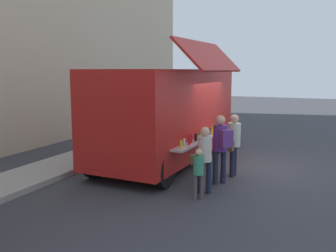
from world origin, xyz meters
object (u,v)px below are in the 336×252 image
(child_near_queue, at_px, (199,169))
(customer_mid_with_backpack, at_px, (221,143))
(trash_bin, at_px, (155,126))
(customer_front_ordering, at_px, (234,140))
(food_truck_main, at_px, (167,112))
(customer_rear_waiting, at_px, (204,154))

(child_near_queue, bearing_deg, customer_mid_with_backpack, -42.98)
(trash_bin, distance_m, customer_front_ordering, 6.48)
(customer_mid_with_backpack, bearing_deg, food_truck_main, 6.96)
(food_truck_main, distance_m, customer_mid_with_backpack, 2.65)
(trash_bin, height_order, customer_front_ordering, customer_front_ordering)
(trash_bin, xyz_separation_m, customer_mid_with_backpack, (-5.40, -4.45, 0.62))
(food_truck_main, xyz_separation_m, child_near_queue, (-2.75, -1.98, -0.90))
(trash_bin, height_order, customer_rear_waiting, customer_rear_waiting)
(customer_mid_with_backpack, bearing_deg, trash_bin, -8.57)
(customer_mid_with_backpack, bearing_deg, customer_rear_waiting, 121.67)
(trash_bin, bearing_deg, child_near_queue, -147.15)
(trash_bin, xyz_separation_m, child_near_queue, (-6.66, -4.30, 0.23))
(customer_rear_waiting, relative_size, child_near_queue, 1.37)
(customer_front_ordering, distance_m, customer_rear_waiting, 1.73)
(child_near_queue, bearing_deg, customer_front_ordering, -43.56)
(food_truck_main, bearing_deg, customer_rear_waiting, -137.97)
(food_truck_main, distance_m, customer_front_ordering, 2.42)
(customer_front_ordering, distance_m, child_near_queue, 2.15)
(trash_bin, bearing_deg, food_truck_main, -149.29)
(food_truck_main, bearing_deg, customer_front_ordering, -103.94)
(customer_mid_with_backpack, bearing_deg, customer_front_ordering, -56.43)
(customer_front_ordering, height_order, customer_mid_with_backpack, customer_mid_with_backpack)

